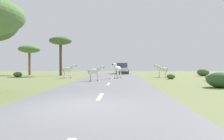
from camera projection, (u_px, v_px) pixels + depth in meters
name	position (u px, v px, depth m)	size (l,w,h in m)	color
ground_plane	(80.00, 107.00, 6.73)	(90.00, 90.00, 0.00)	olive
road	(94.00, 107.00, 6.71)	(6.00, 64.00, 0.05)	slate
lane_markings	(89.00, 113.00, 5.71)	(0.16, 56.00, 0.01)	silver
zebra_0	(117.00, 69.00, 21.16)	(1.06, 1.62, 1.65)	silver
zebra_1	(162.00, 69.00, 23.90)	(1.54, 0.88, 1.53)	silver
zebra_2	(95.00, 71.00, 17.67)	(1.41, 0.68, 1.37)	silver
zebra_3	(68.00, 70.00, 22.68)	(1.63, 0.45, 1.54)	silver
car_0	(122.00, 69.00, 33.02)	(2.08, 4.37, 1.74)	silver
tree_1	(29.00, 50.00, 29.64)	(3.08, 3.08, 4.28)	brown
tree_4	(61.00, 42.00, 27.53)	(3.01, 3.01, 5.23)	#4C3823
bush_1	(171.00, 76.00, 20.82)	(0.86, 0.78, 0.52)	#425B2D
bush_2	(18.00, 75.00, 24.27)	(1.02, 0.92, 0.61)	#425B2D
bush_3	(203.00, 72.00, 26.95)	(1.55, 1.40, 0.93)	#425B2D
bush_4	(220.00, 80.00, 12.81)	(1.59, 1.43, 0.95)	#2D5628
rock_0	(210.00, 78.00, 18.17)	(0.77, 0.78, 0.57)	gray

